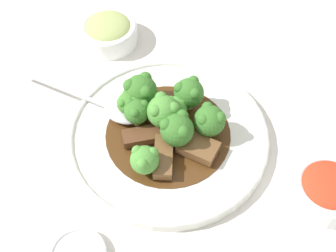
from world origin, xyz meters
name	(u,v)px	position (x,y,z in m)	size (l,w,h in m)	color
ground_plane	(168,139)	(0.00, 0.00, 0.00)	(4.00, 4.00, 0.00)	silver
main_plate	(168,136)	(0.00, 0.00, 0.01)	(0.30, 0.30, 0.02)	white
beef_strip_0	(165,157)	(0.05, 0.00, 0.03)	(0.07, 0.03, 0.01)	brown
beef_strip_1	(143,136)	(0.02, -0.03, 0.03)	(0.04, 0.06, 0.01)	#56331E
beef_strip_2	(198,148)	(0.03, 0.05, 0.03)	(0.05, 0.06, 0.01)	brown
beef_strip_3	(165,102)	(-0.05, -0.01, 0.02)	(0.04, 0.06, 0.01)	brown
broccoli_floret_0	(175,107)	(-0.03, 0.01, 0.04)	(0.03, 0.03, 0.04)	#8EB756
broccoli_floret_1	(189,93)	(-0.05, 0.02, 0.05)	(0.05, 0.05, 0.05)	#8EB756
broccoli_floret_2	(210,120)	(-0.01, 0.06, 0.05)	(0.05, 0.05, 0.05)	#7FA84C
broccoli_floret_3	(137,111)	(-0.01, -0.05, 0.05)	(0.04, 0.04, 0.05)	#8EB756
broccoli_floret_4	(177,129)	(0.02, 0.01, 0.05)	(0.05, 0.05, 0.05)	#8EB756
broccoli_floret_5	(128,103)	(-0.02, -0.06, 0.05)	(0.03, 0.03, 0.04)	#7FA84C
broccoli_floret_6	(145,159)	(0.07, -0.02, 0.04)	(0.04, 0.04, 0.04)	#7FA84C
broccoli_floret_7	(141,91)	(-0.05, -0.05, 0.05)	(0.05, 0.05, 0.06)	#8EB756
broccoli_floret_8	(163,111)	(-0.01, -0.01, 0.05)	(0.05, 0.05, 0.06)	#7FA84C
serving_spoon	(112,107)	(-0.03, -0.09, 0.03)	(0.10, 0.23, 0.01)	silver
side_bowl_kimchi	(328,189)	(0.07, 0.23, 0.02)	(0.10, 0.10, 0.04)	white
side_bowl_appetizer	(109,31)	(-0.20, -0.13, 0.02)	(0.10, 0.10, 0.05)	white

